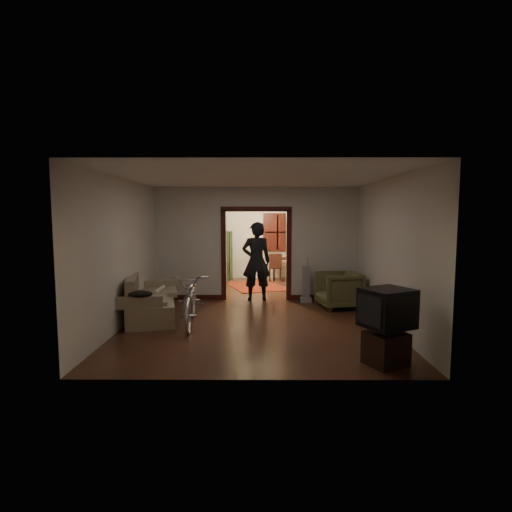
{
  "coord_description": "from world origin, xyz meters",
  "views": [
    {
      "loc": [
        0.04,
        -9.18,
        2.09
      ],
      "look_at": [
        0.0,
        -0.3,
        1.2
      ],
      "focal_mm": 28.0,
      "sensor_mm": 36.0,
      "label": 1
    }
  ],
  "objects_px": {
    "bicycle": "(191,298)",
    "locker": "(219,255)",
    "armchair": "(339,290)",
    "desk": "(287,269)",
    "sofa": "(151,296)",
    "person": "(256,261)"
  },
  "relations": [
    {
      "from": "bicycle",
      "to": "armchair",
      "type": "bearing_deg",
      "value": 18.65
    },
    {
      "from": "sofa",
      "to": "armchair",
      "type": "xyz_separation_m",
      "value": [
        4.03,
        0.94,
        -0.04
      ]
    },
    {
      "from": "bicycle",
      "to": "locker",
      "type": "height_order",
      "value": "locker"
    },
    {
      "from": "locker",
      "to": "armchair",
      "type": "bearing_deg",
      "value": -35.77
    },
    {
      "from": "locker",
      "to": "bicycle",
      "type": "bearing_deg",
      "value": -73.38
    },
    {
      "from": "sofa",
      "to": "desk",
      "type": "distance_m",
      "value": 5.84
    },
    {
      "from": "armchair",
      "to": "desk",
      "type": "bearing_deg",
      "value": -177.2
    },
    {
      "from": "bicycle",
      "to": "armchair",
      "type": "xyz_separation_m",
      "value": [
        3.13,
        1.41,
        -0.1
      ]
    },
    {
      "from": "desk",
      "to": "sofa",
      "type": "bearing_deg",
      "value": -115.98
    },
    {
      "from": "bicycle",
      "to": "desk",
      "type": "distance_m",
      "value": 5.84
    },
    {
      "from": "person",
      "to": "desk",
      "type": "xyz_separation_m",
      "value": [
        1.0,
        3.15,
        -0.61
      ]
    },
    {
      "from": "sofa",
      "to": "desk",
      "type": "xyz_separation_m",
      "value": [
        3.16,
        4.91,
        -0.09
      ]
    },
    {
      "from": "sofa",
      "to": "bicycle",
      "type": "height_order",
      "value": "bicycle"
    },
    {
      "from": "person",
      "to": "locker",
      "type": "height_order",
      "value": "person"
    },
    {
      "from": "bicycle",
      "to": "desk",
      "type": "relative_size",
      "value": 1.99
    },
    {
      "from": "bicycle",
      "to": "sofa",
      "type": "bearing_deg",
      "value": 146.6
    },
    {
      "from": "sofa",
      "to": "armchair",
      "type": "distance_m",
      "value": 4.14
    },
    {
      "from": "armchair",
      "to": "locker",
      "type": "bearing_deg",
      "value": -151.97
    },
    {
      "from": "bicycle",
      "to": "locker",
      "type": "relative_size",
      "value": 1.22
    },
    {
      "from": "armchair",
      "to": "desk",
      "type": "relative_size",
      "value": 0.93
    },
    {
      "from": "sofa",
      "to": "armchair",
      "type": "height_order",
      "value": "sofa"
    },
    {
      "from": "person",
      "to": "desk",
      "type": "relative_size",
      "value": 1.99
    }
  ]
}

